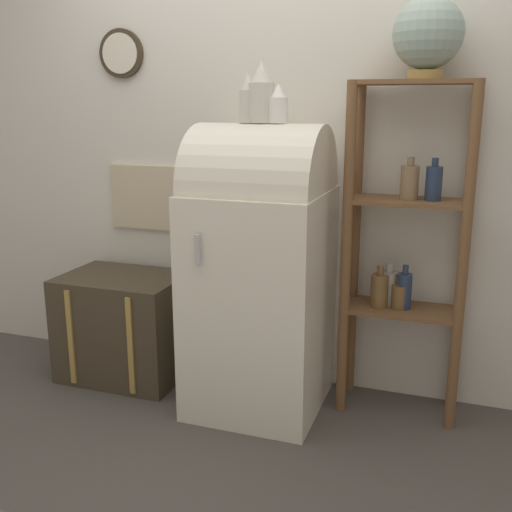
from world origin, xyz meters
TOP-DOWN VIEW (x-y plane):
  - ground_plane at (0.00, 0.00)m, footprint 12.00×12.00m
  - wall_back at (-0.01, 0.57)m, footprint 7.00×0.09m
  - refrigerator at (-0.00, 0.22)m, footprint 0.63×0.70m
  - suitcase_trunk at (-0.83, 0.27)m, footprint 0.67×0.49m
  - shelf_unit at (0.67, 0.39)m, footprint 0.58×0.28m
  - globe at (0.72, 0.38)m, footprint 0.31×0.31m
  - vase_left at (-0.07, 0.22)m, footprint 0.08×0.08m
  - vase_center at (-0.00, 0.23)m, footprint 0.12×0.12m
  - vase_right at (0.08, 0.22)m, footprint 0.09×0.09m

SIDE VIEW (x-z plane):
  - ground_plane at x=0.00m, z-range 0.00..0.00m
  - suitcase_trunk at x=-0.83m, z-range 0.00..0.59m
  - refrigerator at x=0.00m, z-range 0.03..1.45m
  - shelf_unit at x=0.67m, z-range 0.07..1.69m
  - wall_back at x=-0.01m, z-range 0.00..2.70m
  - vase_right at x=0.08m, z-range 1.42..1.60m
  - vase_left at x=-0.07m, z-range 1.42..1.65m
  - vase_center at x=0.00m, z-range 1.42..1.69m
  - globe at x=0.72m, z-range 1.63..1.98m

